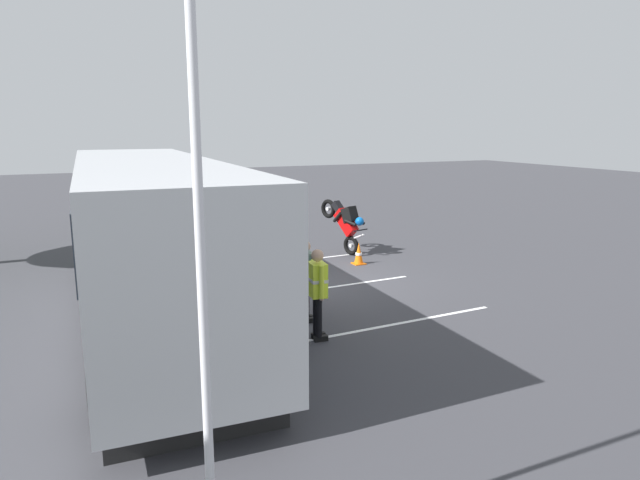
{
  "coord_description": "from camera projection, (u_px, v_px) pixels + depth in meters",
  "views": [
    {
      "loc": [
        -12.69,
        5.56,
        3.89
      ],
      "look_at": [
        -0.07,
        -0.23,
        1.1
      ],
      "focal_mm": 31.91,
      "sensor_mm": 36.0,
      "label": 1
    }
  ],
  "objects": [
    {
      "name": "parked_motorcycle_silver",
      "position": [
        247.0,
        290.0,
        12.01
      ],
      "size": [
        2.05,
        0.58,
        0.99
      ],
      "color": "black",
      "rests_on": "ground_plane"
    },
    {
      "name": "tour_bus",
      "position": [
        150.0,
        241.0,
        11.28
      ],
      "size": [
        11.01,
        2.94,
        3.25
      ],
      "color": "#B7BABF",
      "rests_on": "ground_plane"
    },
    {
      "name": "spectator_right",
      "position": [
        266.0,
        249.0,
        13.41
      ],
      "size": [
        0.58,
        0.34,
        1.76
      ],
      "color": "#473823",
      "rests_on": "ground_plane"
    },
    {
      "name": "stunt_motorcycle",
      "position": [
        345.0,
        221.0,
        17.46
      ],
      "size": [
        1.93,
        0.9,
        1.75
      ],
      "color": "black",
      "rests_on": "ground_plane"
    },
    {
      "name": "spectator_far_left",
      "position": [
        317.0,
        286.0,
        10.33
      ],
      "size": [
        0.58,
        0.35,
        1.72
      ],
      "color": "black",
      "rests_on": "ground_plane"
    },
    {
      "name": "ground_plane",
      "position": [
        311.0,
        283.0,
        14.35
      ],
      "size": [
        80.0,
        80.0,
        0.0
      ],
      "primitive_type": "plane",
      "color": "#38383D"
    },
    {
      "name": "flagpole",
      "position": [
        199.0,
        237.0,
        4.42
      ],
      "size": [
        0.78,
        0.36,
        6.17
      ],
      "color": "silver",
      "rests_on": "ground_plane"
    },
    {
      "name": "spectator_centre",
      "position": [
        283.0,
        259.0,
        12.33
      ],
      "size": [
        0.58,
        0.37,
        1.76
      ],
      "color": "black",
      "rests_on": "ground_plane"
    },
    {
      "name": "traffic_cone",
      "position": [
        359.0,
        254.0,
        16.26
      ],
      "size": [
        0.34,
        0.34,
        0.63
      ],
      "color": "orange",
      "rests_on": "ground_plane"
    },
    {
      "name": "spectator_left",
      "position": [
        305.0,
        274.0,
        11.32
      ],
      "size": [
        0.58,
        0.36,
        1.67
      ],
      "color": "black",
      "rests_on": "ground_plane"
    },
    {
      "name": "bay_line_b",
      "position": [
        336.0,
        286.0,
        14.03
      ],
      "size": [
        0.28,
        4.19,
        0.01
      ],
      "color": "white",
      "rests_on": "ground_plane"
    },
    {
      "name": "bay_line_a",
      "position": [
        400.0,
        323.0,
        11.41
      ],
      "size": [
        0.3,
        4.54,
        0.01
      ],
      "color": "white",
      "rests_on": "ground_plane"
    },
    {
      "name": "spectator_far_right",
      "position": [
        247.0,
        242.0,
        14.49
      ],
      "size": [
        0.57,
        0.33,
        1.68
      ],
      "color": "black",
      "rests_on": "ground_plane"
    },
    {
      "name": "bay_line_c",
      "position": [
        292.0,
        261.0,
        16.64
      ],
      "size": [
        0.29,
        4.43,
        0.01
      ],
      "color": "white",
      "rests_on": "ground_plane"
    }
  ]
}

